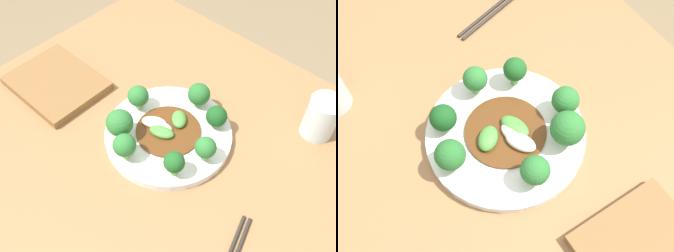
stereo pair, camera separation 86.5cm
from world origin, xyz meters
The scene contains 12 objects.
ground_plane centered at (0.00, 0.00, 0.00)m, with size 8.00×8.00×0.00m, color #7F6B4C.
table centered at (0.00, 0.00, 0.35)m, with size 0.98×0.80×0.71m.
plate centered at (-0.01, 0.00, 0.72)m, with size 0.28×0.28×0.02m.
broccoli_east centered at (0.09, 0.00, 0.76)m, with size 0.04×0.04×0.06m.
broccoli_west centered at (-0.11, 0.01, 0.76)m, with size 0.05×0.05×0.06m.
broccoli_north centered at (-0.02, 0.11, 0.76)m, with size 0.05×0.05×0.06m.
broccoli_south centered at (-0.03, -0.11, 0.76)m, with size 0.05×0.05×0.06m.
broccoli_southwest centered at (-0.08, -0.08, 0.77)m, with size 0.06×0.06×0.07m.
broccoli_southeast centered at (0.07, -0.07, 0.76)m, with size 0.04×0.04×0.06m.
broccoli_northeast centered at (0.05, 0.08, 0.76)m, with size 0.05×0.05×0.05m.
stirfry_center centered at (-0.02, 0.00, 0.73)m, with size 0.14×0.14×0.02m.
chopsticks centered at (0.26, -0.14, 0.71)m, with size 0.08×0.20×0.01m.
Camera 2 is at (-0.29, 0.17, 1.32)m, focal length 42.00 mm.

